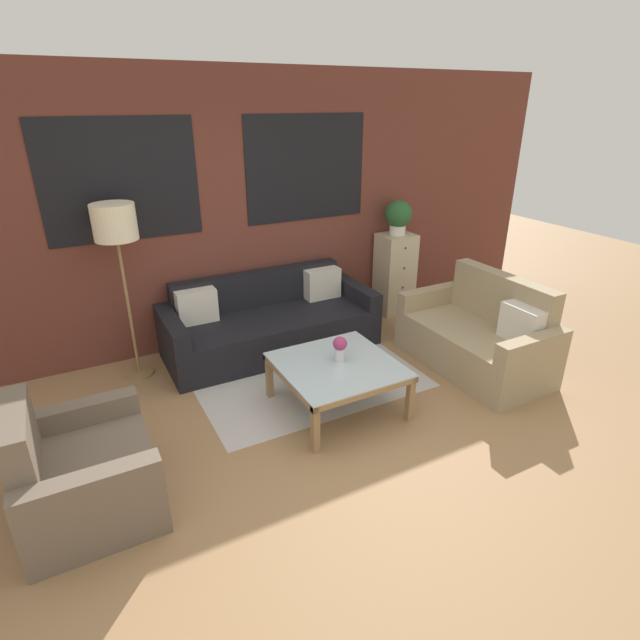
{
  "coord_description": "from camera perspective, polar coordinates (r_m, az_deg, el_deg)",
  "views": [
    {
      "loc": [
        -1.55,
        -2.59,
        2.48
      ],
      "look_at": [
        0.5,
        1.25,
        0.55
      ],
      "focal_mm": 28.0,
      "sensor_mm": 36.0,
      "label": 1
    }
  ],
  "objects": [
    {
      "name": "ground_plane",
      "position": [
        3.9,
        2.27,
        -15.54
      ],
      "size": [
        16.0,
        16.0,
        0.0
      ],
      "primitive_type": "plane",
      "color": "#9E754C"
    },
    {
      "name": "wall_back_brick",
      "position": [
        5.37,
        -11.0,
        11.95
      ],
      "size": [
        8.4,
        0.09,
        2.8
      ],
      "color": "brown",
      "rests_on": "ground_plane"
    },
    {
      "name": "rug",
      "position": [
        4.9,
        -1.58,
        -6.48
      ],
      "size": [
        2.09,
        1.49,
        0.0
      ],
      "color": "#BCB7B2",
      "rests_on": "ground_plane"
    },
    {
      "name": "couch_dark",
      "position": [
        5.36,
        -5.75,
        -0.5
      ],
      "size": [
        2.22,
        0.88,
        0.78
      ],
      "color": "black",
      "rests_on": "ground_plane"
    },
    {
      "name": "settee_vintage",
      "position": [
        5.2,
        17.66,
        -1.97
      ],
      "size": [
        0.8,
        1.51,
        0.92
      ],
      "color": "tan",
      "rests_on": "ground_plane"
    },
    {
      "name": "armchair_corner",
      "position": [
        3.68,
        -25.52,
        -15.6
      ],
      "size": [
        0.8,
        0.95,
        0.84
      ],
      "color": "#6B5B4C",
      "rests_on": "ground_plane"
    },
    {
      "name": "coffee_table",
      "position": [
        4.26,
        1.99,
        -5.73
      ],
      "size": [
        0.96,
        0.96,
        0.44
      ],
      "color": "silver",
      "rests_on": "ground_plane"
    },
    {
      "name": "floor_lamp",
      "position": [
        4.76,
        -22.33,
        9.52
      ],
      "size": [
        0.37,
        0.37,
        1.67
      ],
      "color": "olive",
      "rests_on": "ground_plane"
    },
    {
      "name": "drawer_cabinet",
      "position": [
        6.3,
        8.52,
        5.27
      ],
      "size": [
        0.42,
        0.38,
        0.99
      ],
      "color": "#C6B793",
      "rests_on": "ground_plane"
    },
    {
      "name": "potted_plant",
      "position": [
        6.11,
        8.94,
        11.71
      ],
      "size": [
        0.32,
        0.32,
        0.41
      ],
      "color": "silver",
      "rests_on": "drawer_cabinet"
    },
    {
      "name": "flower_vase",
      "position": [
        4.21,
        2.3,
        -3.12
      ],
      "size": [
        0.12,
        0.12,
        0.23
      ],
      "color": "silver",
      "rests_on": "coffee_table"
    }
  ]
}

